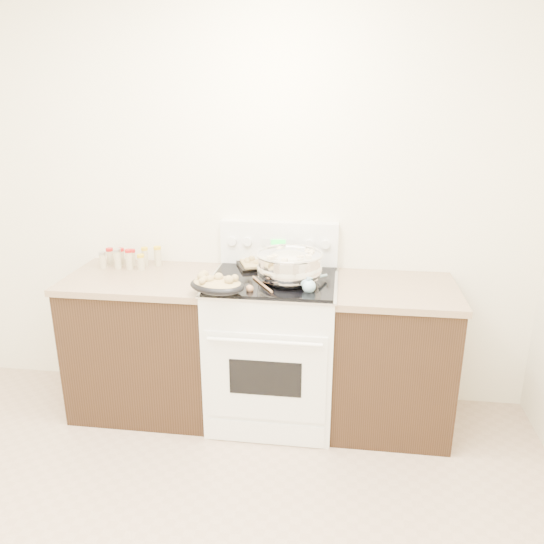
# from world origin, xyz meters

# --- Properties ---
(room_shell) EXTENTS (4.10, 3.60, 2.75)m
(room_shell) POSITION_xyz_m (0.00, 0.00, 1.70)
(room_shell) COLOR white
(room_shell) RESTS_ON ground
(counter_left) EXTENTS (0.93, 0.67, 0.92)m
(counter_left) POSITION_xyz_m (-0.48, 1.43, 0.46)
(counter_left) COLOR black
(counter_left) RESTS_ON ground
(counter_right) EXTENTS (0.73, 0.67, 0.92)m
(counter_right) POSITION_xyz_m (1.08, 1.43, 0.46)
(counter_right) COLOR black
(counter_right) RESTS_ON ground
(kitchen_range) EXTENTS (0.78, 0.73, 1.22)m
(kitchen_range) POSITION_xyz_m (0.35, 1.42, 0.49)
(kitchen_range) COLOR white
(kitchen_range) RESTS_ON ground
(mixing_bowl) EXTENTS (0.45, 0.45, 0.23)m
(mixing_bowl) POSITION_xyz_m (0.45, 1.38, 1.03)
(mixing_bowl) COLOR silver
(mixing_bowl) RESTS_ON kitchen_range
(roasting_pan) EXTENTS (0.38, 0.31, 0.12)m
(roasting_pan) POSITION_xyz_m (0.07, 1.14, 0.99)
(roasting_pan) COLOR black
(roasting_pan) RESTS_ON kitchen_range
(baking_sheet) EXTENTS (0.51, 0.44, 0.06)m
(baking_sheet) POSITION_xyz_m (0.29, 1.70, 0.96)
(baking_sheet) COLOR black
(baking_sheet) RESTS_ON kitchen_range
(wooden_spoon) EXTENTS (0.16, 0.25, 0.04)m
(wooden_spoon) POSITION_xyz_m (0.27, 1.23, 0.95)
(wooden_spoon) COLOR #A4724B
(wooden_spoon) RESTS_ON kitchen_range
(blue_ladle) EXTENTS (0.14, 0.26, 0.10)m
(blue_ladle) POSITION_xyz_m (0.58, 1.24, 0.98)
(blue_ladle) COLOR #91BDD8
(blue_ladle) RESTS_ON kitchen_range
(spice_jars) EXTENTS (0.39, 0.15, 0.13)m
(spice_jars) POSITION_xyz_m (-0.63, 1.59, 0.98)
(spice_jars) COLOR #BFB28C
(spice_jars) RESTS_ON counter_left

